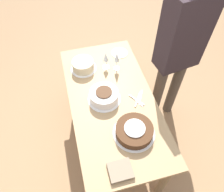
{
  "coord_description": "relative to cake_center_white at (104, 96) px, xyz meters",
  "views": [
    {
      "loc": [
        -1.13,
        0.3,
        2.35
      ],
      "look_at": [
        0.0,
        0.0,
        0.82
      ],
      "focal_mm": 35.0,
      "sensor_mm": 36.0,
      "label": 1
    }
  ],
  "objects": [
    {
      "name": "dining_table",
      "position": [
        -0.02,
        -0.07,
        -0.18
      ],
      "size": [
        1.52,
        0.75,
        0.77
      ],
      "color": "tan",
      "rests_on": "ground_plane"
    },
    {
      "name": "wine_glass_near",
      "position": [
        0.39,
        -0.11,
        0.07
      ],
      "size": [
        0.07,
        0.07,
        0.18
      ],
      "color": "silver",
      "rests_on": "dining_table"
    },
    {
      "name": "fork_pile",
      "position": [
        -0.08,
        -0.29,
        -0.04
      ],
      "size": [
        0.18,
        0.15,
        0.01
      ],
      "color": "silver",
      "rests_on": "dining_table"
    },
    {
      "name": "person_cutting",
      "position": [
        0.19,
        -0.75,
        0.26
      ],
      "size": [
        0.28,
        0.43,
        1.77
      ],
      "rotation": [
        0.0,
        0.0,
        1.72
      ],
      "color": "#4C4238",
      "rests_on": "ground_plane"
    },
    {
      "name": "cake_center_white",
      "position": [
        0.0,
        0.0,
        0.0
      ],
      "size": [
        0.29,
        0.29,
        0.11
      ],
      "color": "white",
      "rests_on": "dining_table"
    },
    {
      "name": "cake_front_chocolate",
      "position": [
        -0.39,
        -0.15,
        -0.01
      ],
      "size": [
        0.34,
        0.34,
        0.09
      ],
      "color": "white",
      "rests_on": "dining_table"
    },
    {
      "name": "ground_plane",
      "position": [
        -0.02,
        -0.07,
        -0.82
      ],
      "size": [
        12.0,
        12.0,
        0.0
      ],
      "primitive_type": "plane",
      "color": "#A87F56"
    },
    {
      "name": "cake_back_decorated",
      "position": [
        0.42,
        0.11,
        -0.0
      ],
      "size": [
        0.26,
        0.26,
        0.1
      ],
      "color": "white",
      "rests_on": "dining_table"
    },
    {
      "name": "dessert_plate_right",
      "position": [
        0.56,
        -0.3,
        -0.05
      ],
      "size": [
        0.17,
        0.17,
        0.01
      ],
      "color": "beige",
      "rests_on": "dining_table"
    },
    {
      "name": "napkin_stack",
      "position": [
        -0.66,
        0.04,
        -0.03
      ],
      "size": [
        0.15,
        0.17,
        0.03
      ],
      "color": "gray",
      "rests_on": "dining_table"
    },
    {
      "name": "wine_glass_far",
      "position": [
        0.35,
        -0.21,
        0.1
      ],
      "size": [
        0.06,
        0.06,
        0.23
      ],
      "color": "silver",
      "rests_on": "dining_table"
    }
  ]
}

